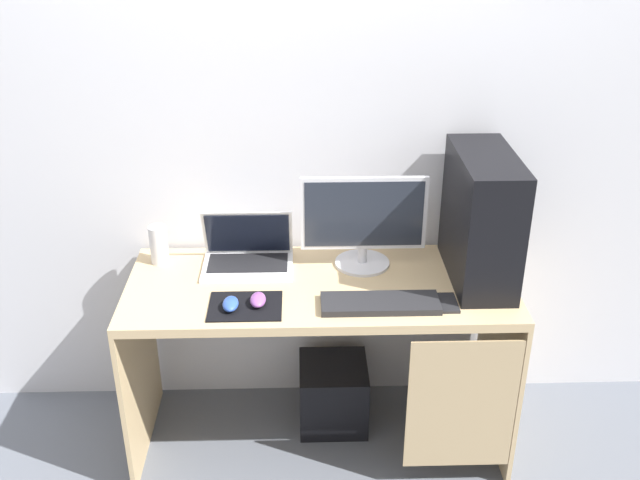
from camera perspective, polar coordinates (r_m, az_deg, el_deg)
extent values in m
plane|color=slate|center=(3.17, 0.00, -15.01)|extent=(8.00, 8.00, 0.00)
cube|color=silver|center=(2.83, -0.20, 10.05)|extent=(4.00, 0.04, 2.60)
cube|color=tan|center=(2.75, 0.00, -3.69)|extent=(1.45, 0.60, 0.03)
cube|color=tan|center=(3.02, -13.93, -9.84)|extent=(0.02, 0.60, 0.70)
cube|color=tan|center=(3.05, 13.76, -9.38)|extent=(0.02, 0.60, 0.70)
cube|color=tan|center=(2.75, 11.02, -12.61)|extent=(0.40, 0.01, 0.56)
cube|color=black|center=(2.74, 12.51, 1.72)|extent=(0.21, 0.48, 0.49)
cylinder|color=silver|center=(2.87, 3.31, -1.79)|extent=(0.21, 0.21, 0.01)
cylinder|color=silver|center=(2.85, 3.33, -1.11)|extent=(0.04, 0.04, 0.06)
cube|color=silver|center=(2.76, 3.45, 2.09)|extent=(0.48, 0.02, 0.29)
cube|color=#232833|center=(2.75, 3.46, 2.01)|extent=(0.45, 0.00, 0.26)
cube|color=white|center=(2.85, -5.67, -2.10)|extent=(0.35, 0.24, 0.01)
cube|color=black|center=(2.86, -5.65, -1.79)|extent=(0.31, 0.16, 0.00)
cube|color=white|center=(2.87, -5.67, 0.59)|extent=(0.35, 0.08, 0.21)
cube|color=black|center=(2.86, -5.68, 0.50)|extent=(0.33, 0.07, 0.19)
cylinder|color=silver|center=(2.91, -12.49, -0.36)|extent=(0.07, 0.07, 0.15)
cube|color=#232326|center=(2.60, 4.73, -4.96)|extent=(0.42, 0.14, 0.02)
cube|color=black|center=(2.60, -5.86, -5.17)|extent=(0.26, 0.20, 0.00)
ellipsoid|color=#8C4C99|center=(2.60, -4.87, -4.68)|extent=(0.06, 0.10, 0.03)
ellipsoid|color=#2D51B2|center=(2.59, -7.01, -4.98)|extent=(0.06, 0.10, 0.03)
cube|color=#232326|center=(2.64, 9.92, -4.87)|extent=(0.07, 0.13, 0.01)
cube|color=black|center=(3.16, 1.04, -11.90)|extent=(0.28, 0.28, 0.28)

